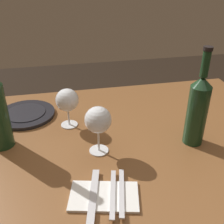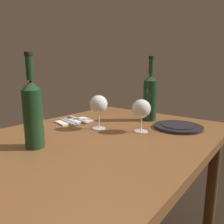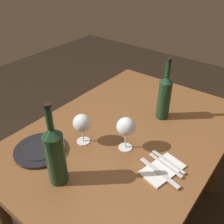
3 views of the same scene
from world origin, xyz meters
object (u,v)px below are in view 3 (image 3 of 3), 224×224
at_px(wine_glass_left, 126,127).
at_px(wine_bottle_second, 55,154).
at_px(folded_napkin, 162,169).
at_px(wine_glass_right, 82,124).
at_px(fork_outer, 168,162).
at_px(table_knife, 159,172).
at_px(dinner_plate, 40,150).
at_px(wine_bottle, 164,96).
at_px(fork_inner, 165,165).

height_order(wine_glass_left, wine_bottle_second, wine_bottle_second).
bearing_deg(folded_napkin, wine_glass_right, -80.25).
bearing_deg(folded_napkin, fork_outer, 180.00).
height_order(fork_outer, table_knife, same).
relative_size(wine_bottle_second, dinner_plate, 1.52).
xyz_separation_m(folded_napkin, table_knife, (0.03, 0.00, 0.01)).
xyz_separation_m(wine_bottle, dinner_plate, (0.60, -0.31, -0.13)).
height_order(wine_bottle_second, table_knife, wine_bottle_second).
relative_size(wine_glass_right, dinner_plate, 0.64).
bearing_deg(fork_outer, folded_napkin, 0.00).
height_order(wine_glass_right, dinner_plate, wine_glass_right).
height_order(wine_glass_left, dinner_plate, wine_glass_left).
height_order(wine_glass_left, wine_glass_right, wine_glass_left).
height_order(dinner_plate, fork_outer, dinner_plate).
height_order(wine_glass_left, table_knife, wine_glass_left).
relative_size(wine_glass_left, table_knife, 0.81).
distance_m(wine_glass_left, fork_outer, 0.24).
distance_m(wine_bottle, fork_inner, 0.41).
distance_m(wine_glass_left, folded_napkin, 0.24).
relative_size(wine_bottle, folded_napkin, 1.66).
relative_size(wine_glass_left, fork_outer, 0.95).
height_order(wine_glass_left, fork_inner, wine_glass_left).
relative_size(fork_inner, fork_outer, 1.00).
xyz_separation_m(wine_glass_left, folded_napkin, (0.02, 0.21, -0.12)).
xyz_separation_m(wine_glass_left, wine_bottle, (-0.34, 0.01, 0.01)).
bearing_deg(wine_glass_left, wine_glass_right, -65.02).
bearing_deg(fork_outer, dinner_plate, -60.17).
bearing_deg(wine_bottle, folded_napkin, 28.77).
bearing_deg(wine_glass_left, fork_outer, 98.18).
height_order(dinner_plate, table_knife, dinner_plate).
xyz_separation_m(fork_outer, table_knife, (0.08, 0.00, 0.00)).
bearing_deg(wine_bottle, fork_outer, 32.52).
xyz_separation_m(wine_bottle_second, table_knife, (-0.28, 0.31, -0.13)).
height_order(wine_bottle, fork_inner, wine_bottle).
xyz_separation_m(wine_glass_left, dinner_plate, (0.26, -0.30, -0.11)).
height_order(wine_bottle_second, fork_outer, wine_bottle_second).
xyz_separation_m(wine_bottle, folded_napkin, (0.36, 0.20, -0.13)).
distance_m(wine_bottle, folded_napkin, 0.43).
bearing_deg(dinner_plate, table_knife, 112.65).
height_order(wine_glass_right, wine_bottle, wine_bottle).
xyz_separation_m(dinner_plate, fork_outer, (-0.29, 0.51, 0.00)).
bearing_deg(folded_napkin, wine_bottle, -151.23).
bearing_deg(wine_glass_right, fork_outer, 106.54).
distance_m(wine_bottle, wine_bottle_second, 0.68).
bearing_deg(dinner_plate, fork_inner, 117.69).
bearing_deg(folded_napkin, table_knife, 0.00).
bearing_deg(wine_bottle_second, table_knife, 131.55).
bearing_deg(dinner_plate, folded_napkin, 115.45).
relative_size(fork_outer, table_knife, 0.85).
relative_size(fork_inner, table_knife, 0.85).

